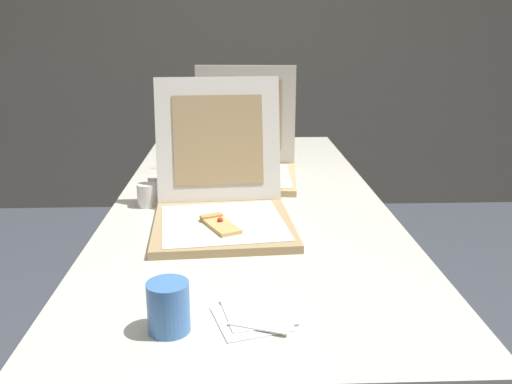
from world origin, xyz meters
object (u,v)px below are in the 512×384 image
Objects in this scene: pizza_box_middle at (244,163)px; napkin_pile at (258,315)px; table at (248,210)px; cup_white_near_center at (147,195)px; cup_printed_front at (169,307)px; cup_white_mid at (157,187)px; pizza_box_front at (222,205)px.

pizza_box_middle is 2.24× the size of napkin_pile.
table is at bearing 90.00° from napkin_pile.
pizza_box_middle reaches higher than cup_white_near_center.
cup_printed_front is at bearing -93.48° from pizza_box_middle.
napkin_pile is (0.00, -0.79, 0.06)m from table.
napkin_pile is (0.30, -0.78, -0.03)m from cup_white_mid.
pizza_box_front is at bearing -34.47° from cup_white_near_center.
cup_white_near_center is (-0.32, -0.09, 0.09)m from table.
pizza_box_front is at bearing -107.61° from table.
pizza_box_middle is 5.80× the size of cup_white_mid.
pizza_box_front is 1.19× the size of pizza_box_middle.
pizza_box_middle is 0.37m from cup_white_mid.
napkin_pile is (0.08, -0.53, -0.05)m from pizza_box_front.
pizza_box_front reaches higher than cup_white_mid.
cup_white_near_center is 0.09m from cup_white_mid.
cup_white_mid is 0.84m from cup_printed_front.
table is 10.69× the size of napkin_pile.
table is 0.79m from napkin_pile.
cup_white_near_center is 0.77m from napkin_pile.
napkin_pile is (0.17, 0.04, -0.04)m from cup_printed_front.
cup_printed_front is (0.15, -0.74, 0.01)m from cup_white_near_center.
pizza_box_middle reaches higher than napkin_pile.
pizza_box_middle reaches higher than cup_printed_front.
pizza_box_middle is 1.07m from cup_printed_front.
cup_white_near_center is 0.75m from cup_printed_front.
cup_white_mid is at bearing 111.10° from napkin_pile.
cup_white_near_center is 0.74× the size of cup_printed_front.
pizza_box_front is at bearing -48.92° from cup_white_mid.
table is 27.63× the size of cup_white_near_center.
table is 20.50× the size of cup_printed_front.
cup_white_near_center reaches higher than napkin_pile.
table is at bearing 1.34° from cup_white_mid.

